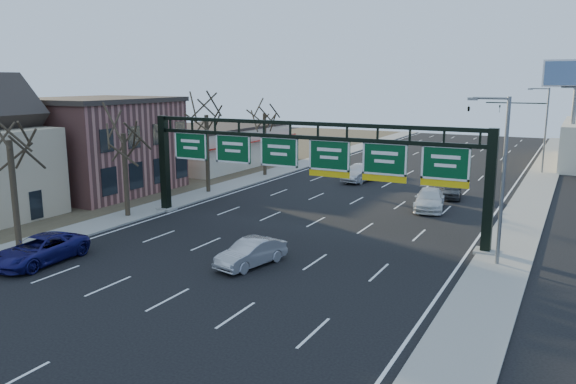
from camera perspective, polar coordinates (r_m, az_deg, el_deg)
The scene contains 21 objects.
ground at distance 31.12m, azimuth -4.98°, elevation -7.13°, with size 160.00×160.00×0.00m, color black.
sidewalk_left at distance 54.16m, azimuth -5.00°, elevation 0.92°, with size 3.00×120.00×0.12m, color gray.
sidewalk_right at distance 45.96m, azimuth 23.00°, elevation -1.85°, with size 3.00×120.00×0.12m, color gray.
dirt_strip_left at distance 61.53m, azimuth -14.62°, elevation 1.82°, with size 21.00×120.00×0.06m, color #473D2B.
lane_markings at distance 48.58m, azimuth 7.82°, elevation -0.42°, with size 21.60×120.00×0.01m, color white.
sign_gantry at distance 36.80m, azimuth 1.84°, elevation 3.21°, with size 24.60×1.20×7.20m.
brick_block at distance 52.17m, azimuth -18.62°, elevation 4.52°, with size 10.40×12.40×8.30m.
cream_strip at distance 66.01m, azimuth -7.18°, elevation 4.78°, with size 10.90×18.40×4.70m.
tree_near at distance 35.63m, azimuth -26.64°, elevation 6.37°, with size 3.60×3.60×8.86m.
tree_gantry at distance 41.55m, azimuth -16.48°, elevation 7.14°, with size 3.60×3.60×8.48m.
tree_mid at distance 49.18m, azimuth -8.34°, elevation 8.93°, with size 3.60×3.60×9.24m.
tree_far at distance 57.58m, azimuth -2.42°, elevation 9.01°, with size 3.60×3.60×8.86m.
streetlight_near at distance 31.36m, azimuth 20.83°, elevation 1.87°, with size 2.15×0.22×9.00m.
streetlight_far at distance 65.06m, azimuth 24.62°, elevation 6.15°, with size 2.15×0.22×9.00m.
billboard_right at distance 69.78m, azimuth 27.24°, elevation 9.50°, with size 7.00×0.50×12.00m.
traffic_signal_mast at distance 80.57m, azimuth 20.46°, elevation 7.58°, with size 10.16×0.54×7.00m.
car_blue_suv at distance 33.53m, azimuth -23.89°, elevation -5.38°, with size 2.50×5.42×1.51m, color #151356.
car_silver_sedan at distance 30.33m, azimuth -3.78°, elevation -6.19°, with size 1.52×4.35×1.43m, color #9D9DA2.
car_white_wagon at distance 44.56m, azimuth 14.18°, elevation -0.74°, with size 2.14×5.26×1.53m, color silver.
car_grey_far at distance 49.37m, azimuth 16.26°, elevation 0.21°, with size 1.61×4.00×1.36m, color #3A3B3E.
car_silver_distant at distance 55.40m, azimuth 7.43°, elevation 1.92°, with size 1.77×5.08×1.67m, color #9E9FA3.
Camera 1 is at (16.04, -24.78, 9.86)m, focal length 35.00 mm.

